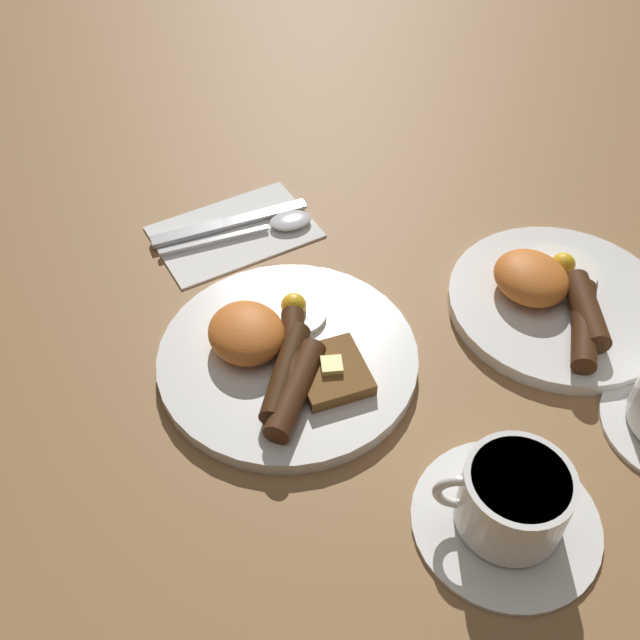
% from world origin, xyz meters
% --- Properties ---
extents(ground_plane, '(3.00, 3.00, 0.00)m').
position_xyz_m(ground_plane, '(0.00, 0.00, 0.00)').
color(ground_plane, olive).
extents(breakfast_plate_near, '(0.26, 0.26, 0.05)m').
position_xyz_m(breakfast_plate_near, '(0.00, -0.00, 0.01)').
color(breakfast_plate_near, white).
rests_on(breakfast_plate_near, ground_plane).
extents(breakfast_plate_far, '(0.24, 0.24, 0.05)m').
position_xyz_m(breakfast_plate_far, '(0.06, 0.29, 0.02)').
color(breakfast_plate_far, white).
rests_on(breakfast_plate_far, ground_plane).
extents(teacup_near, '(0.16, 0.16, 0.07)m').
position_xyz_m(teacup_near, '(0.24, 0.09, 0.03)').
color(teacup_near, white).
rests_on(teacup_near, ground_plane).
extents(napkin, '(0.13, 0.19, 0.01)m').
position_xyz_m(napkin, '(-0.21, 0.03, 0.00)').
color(napkin, white).
rests_on(napkin, ground_plane).
extents(knife, '(0.03, 0.19, 0.01)m').
position_xyz_m(knife, '(-0.22, 0.02, 0.01)').
color(knife, silver).
rests_on(knife, napkin).
extents(spoon, '(0.04, 0.18, 0.01)m').
position_xyz_m(spoon, '(-0.19, 0.07, 0.01)').
color(spoon, silver).
rests_on(spoon, napkin).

